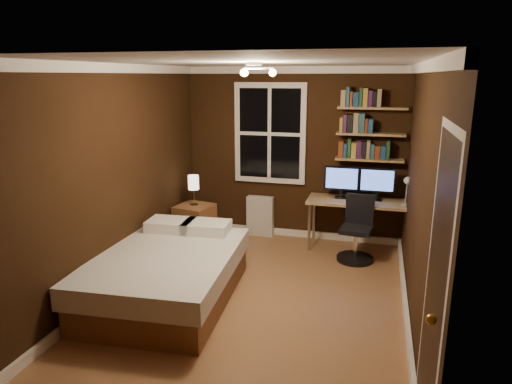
% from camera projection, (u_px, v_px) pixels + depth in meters
% --- Properties ---
extents(floor, '(4.20, 4.20, 0.00)m').
position_uv_depth(floor, '(256.00, 298.00, 5.02)').
color(floor, '#97643C').
rests_on(floor, ground).
extents(wall_back, '(3.20, 0.04, 2.50)m').
position_uv_depth(wall_back, '(294.00, 155.00, 6.67)').
color(wall_back, black).
rests_on(wall_back, ground).
extents(wall_left, '(0.04, 4.20, 2.50)m').
position_uv_depth(wall_left, '(119.00, 179.00, 5.11)').
color(wall_left, black).
rests_on(wall_left, ground).
extents(wall_right, '(0.04, 4.20, 2.50)m').
position_uv_depth(wall_right, '(420.00, 198.00, 4.30)').
color(wall_right, black).
rests_on(wall_right, ground).
extents(ceiling, '(3.20, 4.20, 0.02)m').
position_uv_depth(ceiling, '(256.00, 62.00, 4.40)').
color(ceiling, white).
rests_on(ceiling, wall_back).
extents(window, '(1.06, 0.06, 1.46)m').
position_uv_depth(window, '(270.00, 134.00, 6.65)').
color(window, white).
rests_on(window, wall_back).
extents(door, '(0.03, 0.82, 2.05)m').
position_uv_depth(door, '(433.00, 293.00, 2.91)').
color(door, black).
rests_on(door, ground).
extents(door_knob, '(0.06, 0.06, 0.06)m').
position_uv_depth(door_knob, '(431.00, 319.00, 2.65)').
color(door_knob, gold).
rests_on(door_knob, door).
extents(ceiling_fixture, '(0.44, 0.44, 0.18)m').
position_uv_depth(ceiling_fixture, '(254.00, 73.00, 4.33)').
color(ceiling_fixture, beige).
rests_on(ceiling_fixture, ceiling).
extents(bookshelf_lower, '(0.92, 0.22, 0.03)m').
position_uv_depth(bookshelf_lower, '(369.00, 159.00, 6.29)').
color(bookshelf_lower, '#A67F50').
rests_on(bookshelf_lower, wall_back).
extents(books_row_lower, '(0.66, 0.16, 0.23)m').
position_uv_depth(books_row_lower, '(370.00, 150.00, 6.26)').
color(books_row_lower, brown).
rests_on(books_row_lower, bookshelf_lower).
extents(bookshelf_middle, '(0.92, 0.22, 0.03)m').
position_uv_depth(bookshelf_middle, '(371.00, 134.00, 6.20)').
color(bookshelf_middle, '#A67F50').
rests_on(bookshelf_middle, wall_back).
extents(books_row_middle, '(0.42, 0.16, 0.23)m').
position_uv_depth(books_row_middle, '(371.00, 125.00, 6.17)').
color(books_row_middle, navy).
rests_on(books_row_middle, bookshelf_middle).
extents(bookshelf_upper, '(0.92, 0.22, 0.03)m').
position_uv_depth(bookshelf_upper, '(372.00, 108.00, 6.11)').
color(bookshelf_upper, '#A67F50').
rests_on(bookshelf_upper, wall_back).
extents(books_row_upper, '(0.54, 0.16, 0.23)m').
position_uv_depth(books_row_upper, '(373.00, 98.00, 6.08)').
color(books_row_upper, '#22502A').
rests_on(books_row_upper, bookshelf_upper).
extents(bed, '(1.54, 2.04, 0.66)m').
position_uv_depth(bed, '(168.00, 274.00, 4.95)').
color(bed, brown).
rests_on(bed, ground).
extents(nightstand, '(0.55, 0.55, 0.58)m').
position_uv_depth(nightstand, '(195.00, 225.00, 6.54)').
color(nightstand, brown).
rests_on(nightstand, ground).
extents(bedside_lamp, '(0.15, 0.15, 0.44)m').
position_uv_depth(bedside_lamp, '(194.00, 191.00, 6.42)').
color(bedside_lamp, white).
rests_on(bedside_lamp, nightstand).
extents(radiator, '(0.40, 0.14, 0.61)m').
position_uv_depth(radiator, '(260.00, 216.00, 6.92)').
color(radiator, silver).
rests_on(radiator, ground).
extents(desk, '(1.48, 0.55, 0.70)m').
position_uv_depth(desk, '(361.00, 205.00, 6.29)').
color(desk, '#A67F50').
rests_on(desk, ground).
extents(monitor_left, '(0.48, 0.12, 0.45)m').
position_uv_depth(monitor_left, '(342.00, 182.00, 6.36)').
color(monitor_left, black).
rests_on(monitor_left, desk).
extents(monitor_right, '(0.48, 0.12, 0.45)m').
position_uv_depth(monitor_right, '(377.00, 184.00, 6.24)').
color(monitor_right, black).
rests_on(monitor_right, desk).
extents(desk_lamp, '(0.14, 0.32, 0.44)m').
position_uv_depth(desk_lamp, '(407.00, 191.00, 5.93)').
color(desk_lamp, silver).
rests_on(desk_lamp, desk).
extents(office_chair, '(0.48, 0.48, 0.87)m').
position_uv_depth(office_chair, '(356.00, 237.00, 5.99)').
color(office_chair, black).
rests_on(office_chair, ground).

